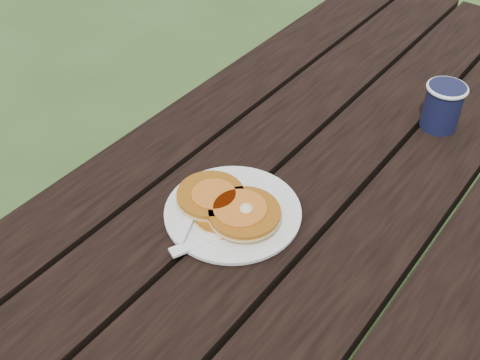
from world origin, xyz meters
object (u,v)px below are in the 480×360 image
Objects in this scene: picnic_table at (296,315)px; plate at (233,213)px; coffee_cup at (443,104)px; pancake_stack at (228,206)px.

picnic_table is 7.94× the size of plate.
picnic_table is 0.42m from plate.
plate is 2.40× the size of coffee_cup.
pancake_stack reaches higher than plate.
plate reaches higher than picnic_table.
plate is 0.49m from coffee_cup.
plate is at bearing -115.38° from picnic_table.
pancake_stack is 0.49m from coffee_cup.
coffee_cup is (0.18, 0.46, 0.03)m from pancake_stack.
picnic_table is at bearing 64.62° from plate.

